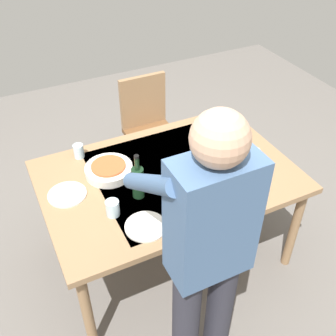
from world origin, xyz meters
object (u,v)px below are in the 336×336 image
(chair_near, at_px, (148,123))
(water_cup_near_right, at_px, (79,151))
(water_cup_far_left, at_px, (113,208))
(side_bowl_salad, at_px, (225,163))
(person_server, at_px, (207,251))
(water_cup_near_left, at_px, (253,156))
(serving_bowl_pasta, at_px, (109,169))
(wine_glass_left, at_px, (201,206))
(dinner_plate_far, at_px, (146,226))
(wine_bottle, at_px, (138,181))
(dining_table, at_px, (168,182))
(dinner_plate_near, at_px, (67,194))

(chair_near, bearing_deg, water_cup_near_right, 34.79)
(water_cup_far_left, height_order, side_bowl_salad, water_cup_far_left)
(water_cup_near_right, bearing_deg, side_bowl_salad, 147.75)
(person_server, bearing_deg, water_cup_far_left, -68.82)
(chair_near, relative_size, water_cup_near_left, 8.87)
(chair_near, xyz_separation_m, water_cup_near_left, (-0.29, 1.05, 0.27))
(person_server, relative_size, water_cup_near_right, 17.75)
(chair_near, bearing_deg, serving_bowl_pasta, 51.60)
(water_cup_far_left, relative_size, side_bowl_salad, 0.53)
(wine_glass_left, relative_size, side_bowl_salad, 0.84)
(wine_glass_left, bearing_deg, dinner_plate_far, -15.05)
(water_cup_near_right, height_order, dinner_plate_far, water_cup_near_right)
(chair_near, bearing_deg, water_cup_far_left, 57.79)
(wine_bottle, relative_size, water_cup_near_right, 3.11)
(water_cup_near_left, relative_size, water_cup_near_right, 1.08)
(dining_table, relative_size, serving_bowl_pasta, 5.27)
(side_bowl_salad, bearing_deg, wine_glass_left, 42.18)
(wine_glass_left, relative_size, serving_bowl_pasta, 0.50)
(dining_table, bearing_deg, water_cup_far_left, 22.99)
(water_cup_far_left, bearing_deg, dining_table, -157.01)
(chair_near, height_order, dinner_plate_far, chair_near)
(dining_table, relative_size, water_cup_near_left, 15.42)
(dinner_plate_near, bearing_deg, person_server, 115.97)
(person_server, relative_size, water_cup_far_left, 17.70)
(water_cup_near_right, distance_m, dinner_plate_near, 0.38)
(dining_table, height_order, dinner_plate_near, dinner_plate_near)
(dining_table, relative_size, wine_bottle, 5.34)
(water_cup_near_right, xyz_separation_m, dinner_plate_near, (0.17, 0.34, -0.04))
(water_cup_near_left, distance_m, dinner_plate_near, 1.20)
(dining_table, relative_size, water_cup_far_left, 16.57)
(chair_near, height_order, dinner_plate_near, chair_near)
(dining_table, xyz_separation_m, serving_bowl_pasta, (0.33, -0.17, 0.10))
(water_cup_far_left, xyz_separation_m, side_bowl_salad, (-0.80, -0.09, -0.01))
(wine_bottle, xyz_separation_m, serving_bowl_pasta, (0.09, -0.27, -0.08))
(dining_table, xyz_separation_m, dinner_plate_far, (0.31, 0.36, 0.07))
(water_cup_near_left, height_order, dinner_plate_far, water_cup_near_left)
(person_server, relative_size, wine_glass_left, 11.19)
(water_cup_near_left, distance_m, water_cup_near_right, 1.15)
(water_cup_near_left, height_order, water_cup_far_left, water_cup_near_left)
(wine_glass_left, bearing_deg, person_server, 63.17)
(wine_bottle, height_order, wine_glass_left, wine_bottle)
(wine_glass_left, relative_size, dinner_plate_far, 0.66)
(dinner_plate_far, bearing_deg, wine_bottle, -104.46)
(person_server, bearing_deg, dining_table, -103.84)
(dinner_plate_near, bearing_deg, wine_bottle, 153.77)
(water_cup_far_left, distance_m, dinner_plate_far, 0.22)
(water_cup_far_left, bearing_deg, wine_glass_left, 149.12)
(water_cup_near_right, bearing_deg, dinner_plate_far, 100.41)
(person_server, height_order, water_cup_far_left, person_server)
(chair_near, bearing_deg, person_server, 75.09)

